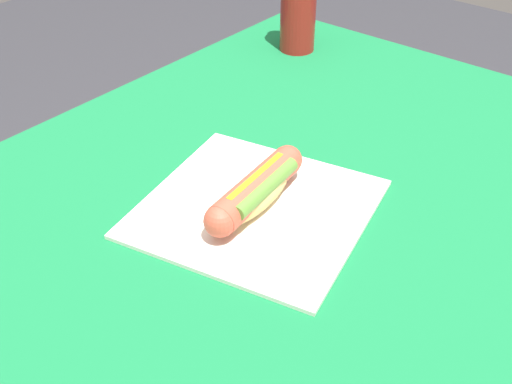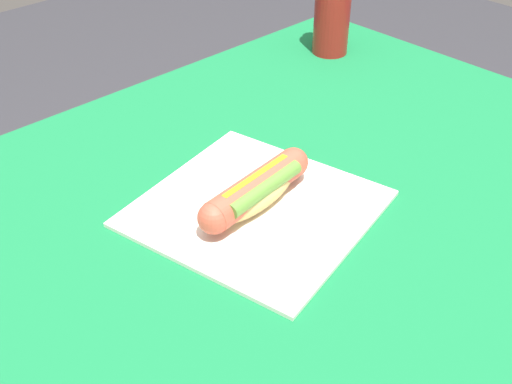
# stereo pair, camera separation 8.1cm
# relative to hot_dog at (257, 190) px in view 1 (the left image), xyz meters

# --- Properties ---
(dining_table) EXTENTS (1.19, 0.87, 0.75)m
(dining_table) POSITION_rel_hot_dog_xyz_m (-0.02, 0.02, -0.17)
(dining_table) COLOR brown
(dining_table) RESTS_ON ground
(paper_wrapper) EXTENTS (0.33, 0.34, 0.01)m
(paper_wrapper) POSITION_rel_hot_dog_xyz_m (0.00, -0.00, -0.03)
(paper_wrapper) COLOR silver
(paper_wrapper) RESTS_ON dining_table
(hot_dog) EXTENTS (0.20, 0.07, 0.05)m
(hot_dog) POSITION_rel_hot_dog_xyz_m (0.00, 0.00, 0.00)
(hot_dog) COLOR #DBB26B
(hot_dog) RESTS_ON paper_wrapper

